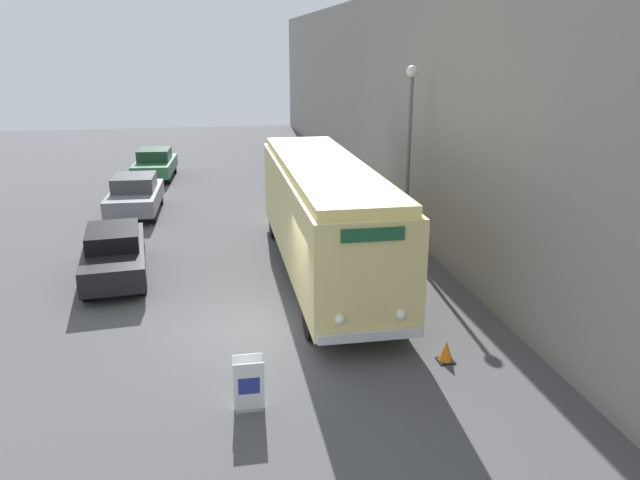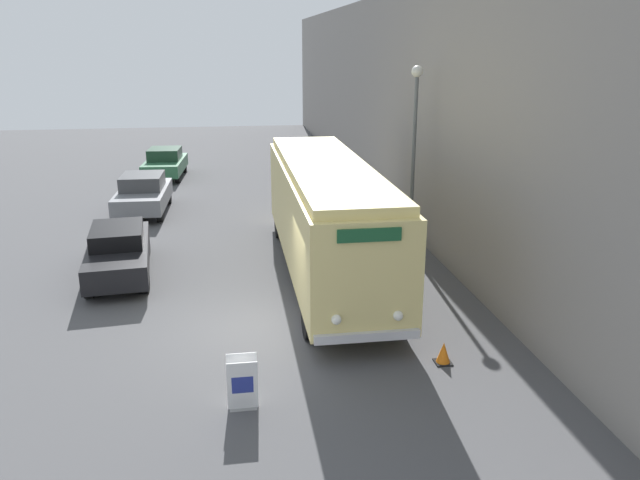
{
  "view_description": "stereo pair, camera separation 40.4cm",
  "coord_description": "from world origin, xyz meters",
  "px_view_note": "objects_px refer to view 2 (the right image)",
  "views": [
    {
      "loc": [
        -1.09,
        -13.73,
        6.56
      ],
      "look_at": [
        1.48,
        0.73,
        1.96
      ],
      "focal_mm": 35.0,
      "sensor_mm": 36.0,
      "label": 1
    },
    {
      "loc": [
        -0.69,
        -13.8,
        6.56
      ],
      "look_at": [
        1.48,
        0.73,
        1.96
      ],
      "focal_mm": 35.0,
      "sensor_mm": 36.0,
      "label": 2
    }
  ],
  "objects_px": {
    "vintage_bus": "(327,213)",
    "traffic_cone": "(443,353)",
    "sign_board": "(242,384)",
    "parked_car_near": "(118,251)",
    "parked_car_far": "(165,163)",
    "parked_car_mid": "(143,194)",
    "streetlamp": "(415,132)"
  },
  "relations": [
    {
      "from": "sign_board",
      "to": "parked_car_mid",
      "type": "relative_size",
      "value": 0.24
    },
    {
      "from": "sign_board",
      "to": "parked_car_near",
      "type": "distance_m",
      "value": 8.47
    },
    {
      "from": "parked_car_near",
      "to": "streetlamp",
      "type": "bearing_deg",
      "value": 1.1
    },
    {
      "from": "parked_car_far",
      "to": "traffic_cone",
      "type": "bearing_deg",
      "value": -66.46
    },
    {
      "from": "sign_board",
      "to": "parked_car_far",
      "type": "xyz_separation_m",
      "value": [
        -3.29,
        22.26,
        0.25
      ]
    },
    {
      "from": "parked_car_near",
      "to": "parked_car_far",
      "type": "height_order",
      "value": "parked_car_far"
    },
    {
      "from": "parked_car_far",
      "to": "parked_car_mid",
      "type": "bearing_deg",
      "value": -88.37
    },
    {
      "from": "sign_board",
      "to": "vintage_bus",
      "type": "bearing_deg",
      "value": 68.61
    },
    {
      "from": "vintage_bus",
      "to": "sign_board",
      "type": "distance_m",
      "value": 7.49
    },
    {
      "from": "parked_car_far",
      "to": "parked_car_near",
      "type": "bearing_deg",
      "value": -86.71
    },
    {
      "from": "streetlamp",
      "to": "parked_car_mid",
      "type": "distance_m",
      "value": 11.69
    },
    {
      "from": "vintage_bus",
      "to": "parked_car_near",
      "type": "distance_m",
      "value": 6.26
    },
    {
      "from": "parked_car_near",
      "to": "traffic_cone",
      "type": "relative_size",
      "value": 9.87
    },
    {
      "from": "vintage_bus",
      "to": "traffic_cone",
      "type": "height_order",
      "value": "vintage_bus"
    },
    {
      "from": "streetlamp",
      "to": "traffic_cone",
      "type": "distance_m",
      "value": 8.72
    },
    {
      "from": "vintage_bus",
      "to": "sign_board",
      "type": "relative_size",
      "value": 10.43
    },
    {
      "from": "sign_board",
      "to": "traffic_cone",
      "type": "relative_size",
      "value": 2.19
    },
    {
      "from": "streetlamp",
      "to": "parked_car_near",
      "type": "height_order",
      "value": "streetlamp"
    },
    {
      "from": "streetlamp",
      "to": "traffic_cone",
      "type": "height_order",
      "value": "streetlamp"
    },
    {
      "from": "traffic_cone",
      "to": "parked_car_near",
      "type": "bearing_deg",
      "value": 139.4
    },
    {
      "from": "parked_car_mid",
      "to": "traffic_cone",
      "type": "distance_m",
      "value": 16.06
    },
    {
      "from": "parked_car_near",
      "to": "parked_car_far",
      "type": "bearing_deg",
      "value": 83.64
    },
    {
      "from": "parked_car_mid",
      "to": "vintage_bus",
      "type": "bearing_deg",
      "value": -51.39
    },
    {
      "from": "vintage_bus",
      "to": "traffic_cone",
      "type": "relative_size",
      "value": 22.8
    },
    {
      "from": "vintage_bus",
      "to": "parked_car_far",
      "type": "height_order",
      "value": "vintage_bus"
    },
    {
      "from": "parked_car_near",
      "to": "parked_car_mid",
      "type": "relative_size",
      "value": 1.1
    },
    {
      "from": "vintage_bus",
      "to": "parked_car_far",
      "type": "bearing_deg",
      "value": 111.17
    },
    {
      "from": "streetlamp",
      "to": "parked_car_mid",
      "type": "height_order",
      "value": "streetlamp"
    },
    {
      "from": "vintage_bus",
      "to": "streetlamp",
      "type": "xyz_separation_m",
      "value": [
        3.16,
        2.04,
        1.99
      ]
    },
    {
      "from": "parked_car_near",
      "to": "parked_car_far",
      "type": "xyz_separation_m",
      "value": [
        0.11,
        14.51,
        0.02
      ]
    },
    {
      "from": "vintage_bus",
      "to": "parked_car_near",
      "type": "bearing_deg",
      "value": 171.57
    },
    {
      "from": "streetlamp",
      "to": "parked_car_far",
      "type": "xyz_separation_m",
      "value": [
        -9.13,
        13.37,
        -3.15
      ]
    }
  ]
}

